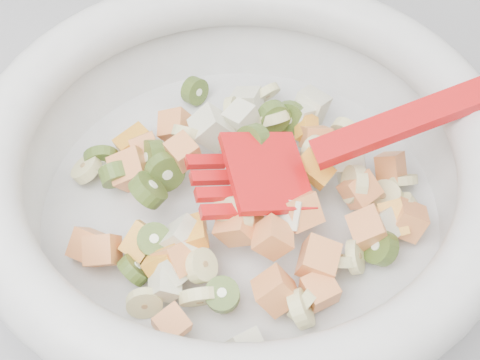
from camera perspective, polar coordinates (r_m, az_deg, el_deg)
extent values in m
cylinder|color=silver|center=(0.53, 0.00, -2.62)|extent=(0.30, 0.30, 0.02)
torus|color=silver|center=(0.48, 0.00, 2.33)|extent=(0.36, 0.36, 0.04)
cylinder|color=#CCC288|center=(0.47, -3.06, -6.65)|extent=(0.03, 0.03, 0.03)
cylinder|color=#CCC288|center=(0.49, 8.93, -5.91)|extent=(0.02, 0.03, 0.03)
cylinder|color=#CCC288|center=(0.59, 2.03, 6.73)|extent=(0.03, 0.02, 0.03)
cylinder|color=#CCC288|center=(0.47, -3.19, -9.04)|extent=(0.03, 0.02, 0.03)
cylinder|color=#CCC288|center=(0.52, 12.28, -2.17)|extent=(0.03, 0.03, 0.03)
cylinder|color=#CCC288|center=(0.47, -7.44, -9.45)|extent=(0.03, 0.01, 0.03)
cylinder|color=#CCC288|center=(0.51, 8.85, -0.34)|extent=(0.02, 0.04, 0.04)
cylinder|color=#CCC288|center=(0.46, 4.75, -9.93)|extent=(0.02, 0.03, 0.03)
cylinder|color=#CCC288|center=(0.48, -0.23, -2.75)|extent=(0.02, 0.03, 0.03)
cylinder|color=#CCC288|center=(0.54, 12.24, 0.01)|extent=(0.04, 0.03, 0.03)
cylinder|color=#CCC288|center=(0.55, 8.19, 3.77)|extent=(0.02, 0.03, 0.03)
cylinder|color=#CCC288|center=(0.48, -0.75, -2.20)|extent=(0.03, 0.03, 0.01)
cylinder|color=#CCC288|center=(0.47, 4.92, -9.62)|extent=(0.02, 0.03, 0.03)
cylinder|color=#CCC288|center=(0.52, 5.82, 2.22)|extent=(0.03, 0.02, 0.03)
cylinder|color=#CCC288|center=(0.53, 11.15, -1.37)|extent=(0.03, 0.03, 0.02)
cylinder|color=#CCC288|center=(0.56, -0.55, 5.11)|extent=(0.02, 0.04, 0.04)
cylinder|color=#CCC288|center=(0.55, 2.61, 4.85)|extent=(0.03, 0.03, 0.03)
cylinder|color=#CCC288|center=(0.55, -11.84, 0.85)|extent=(0.03, 0.03, 0.02)
cylinder|color=#CCC288|center=(0.53, -4.07, 3.62)|extent=(0.03, 0.03, 0.03)
cylinder|color=#CCC288|center=(0.49, 7.77, -6.23)|extent=(0.03, 0.02, 0.03)
cube|color=#D17642|center=(0.49, -10.61, -5.42)|extent=(0.03, 0.03, 0.03)
cube|color=#D17642|center=(0.54, 11.61, 1.02)|extent=(0.03, 0.03, 0.03)
cube|color=#D17642|center=(0.47, 2.54, -4.48)|extent=(0.03, 0.02, 0.03)
cube|color=#D17642|center=(0.51, -11.65, -5.01)|extent=(0.03, 0.03, 0.03)
cube|color=#D17642|center=(0.53, -8.41, 0.83)|extent=(0.03, 0.03, 0.04)
cube|color=#D17642|center=(0.48, 6.10, -6.15)|extent=(0.03, 0.03, 0.03)
cube|color=#D17642|center=(0.51, 12.90, -3.06)|extent=(0.03, 0.03, 0.03)
cube|color=#D17642|center=(0.47, 6.20, -8.48)|extent=(0.02, 0.03, 0.02)
cube|color=#D17642|center=(0.54, 5.89, 3.29)|extent=(0.02, 0.03, 0.03)
cube|color=#D17642|center=(0.46, -5.32, -11.08)|extent=(0.03, 0.03, 0.02)
cube|color=#D17642|center=(0.49, 4.67, -2.42)|extent=(0.03, 0.03, 0.03)
cube|color=#D17642|center=(0.56, -5.05, 4.18)|extent=(0.03, 0.03, 0.03)
cube|color=#D17642|center=(0.46, 2.78, -8.59)|extent=(0.03, 0.03, 0.03)
cube|color=#D17642|center=(0.51, -4.43, 2.21)|extent=(0.03, 0.03, 0.02)
cube|color=#D17642|center=(0.48, -0.16, -3.49)|extent=(0.04, 0.03, 0.03)
cube|color=#D17642|center=(0.48, -4.87, -6.16)|extent=(0.03, 0.04, 0.03)
cube|color=#D17642|center=(0.50, 9.88, -3.70)|extent=(0.03, 0.02, 0.03)
cube|color=#D17642|center=(0.51, 9.27, -0.74)|extent=(0.03, 0.03, 0.03)
cube|color=#D17642|center=(0.54, -7.39, 2.58)|extent=(0.02, 0.03, 0.03)
cylinder|color=#78A637|center=(0.48, -8.24, -6.94)|extent=(0.03, 0.03, 0.03)
cylinder|color=#78A637|center=(0.50, 0.70, 1.82)|extent=(0.03, 0.03, 0.03)
cylinder|color=#78A637|center=(0.51, -5.85, 0.62)|extent=(0.04, 0.02, 0.04)
cylinder|color=#78A637|center=(0.50, -7.13, -0.79)|extent=(0.03, 0.04, 0.03)
cylinder|color=#78A637|center=(0.49, -6.70, -4.66)|extent=(0.03, 0.03, 0.03)
cylinder|color=#78A637|center=(0.55, -10.70, 1.58)|extent=(0.04, 0.01, 0.04)
cylinder|color=#78A637|center=(0.53, -9.62, 0.41)|extent=(0.03, 0.02, 0.03)
cylinder|color=#78A637|center=(0.55, 3.82, 4.80)|extent=(0.03, 0.03, 0.03)
cylinder|color=#78A637|center=(0.53, -6.76, 1.76)|extent=(0.02, 0.03, 0.03)
cylinder|color=#78A637|center=(0.50, 10.81, -5.16)|extent=(0.03, 0.03, 0.03)
cylinder|color=#78A637|center=(0.47, -1.38, -8.89)|extent=(0.03, 0.03, 0.02)
cylinder|color=#78A637|center=(0.59, -3.53, 6.91)|extent=(0.03, 0.02, 0.03)
cylinder|color=#78A637|center=(0.55, 2.64, 4.92)|extent=(0.03, 0.02, 0.03)
cylinder|color=#78A637|center=(0.51, 1.00, 3.05)|extent=(0.03, 0.03, 0.03)
cube|color=beige|center=(0.54, 0.13, 4.79)|extent=(0.03, 0.03, 0.03)
cube|color=beige|center=(0.53, -2.20, 4.07)|extent=(0.03, 0.02, 0.03)
cube|color=beige|center=(0.57, 5.46, 5.59)|extent=(0.04, 0.03, 0.03)
cube|color=beige|center=(0.47, -5.21, -6.96)|extent=(0.03, 0.03, 0.03)
cube|color=beige|center=(0.46, 0.41, -12.79)|extent=(0.03, 0.03, 0.03)
cube|color=beige|center=(0.48, 3.74, -2.66)|extent=(0.03, 0.03, 0.03)
cube|color=beige|center=(0.56, 4.55, 4.96)|extent=(0.03, 0.03, 0.02)
cube|color=beige|center=(0.47, -5.84, -8.13)|extent=(0.02, 0.02, 0.02)
cube|color=beige|center=(0.53, 8.58, 1.24)|extent=(0.03, 0.03, 0.03)
cube|color=beige|center=(0.51, 10.68, -3.74)|extent=(0.03, 0.03, 0.03)
cube|color=beige|center=(0.48, -4.46, -4.58)|extent=(0.04, 0.03, 0.03)
cube|color=beige|center=(0.58, 0.57, 6.02)|extent=(0.03, 0.03, 0.03)
cube|color=yellow|center=(0.47, -6.01, -6.37)|extent=(0.03, 0.02, 0.03)
cube|color=yellow|center=(0.56, -8.31, 3.05)|extent=(0.03, 0.03, 0.02)
cube|color=yellow|center=(0.51, 5.78, 0.83)|extent=(0.03, 0.03, 0.02)
cube|color=yellow|center=(0.55, 5.20, 4.01)|extent=(0.02, 0.02, 0.02)
cube|color=yellow|center=(0.48, -3.64, -4.10)|extent=(0.02, 0.03, 0.02)
cube|color=yellow|center=(0.51, 11.85, -2.95)|extent=(0.02, 0.03, 0.03)
cube|color=yellow|center=(0.49, -7.79, -4.73)|extent=(0.03, 0.03, 0.03)
cube|color=red|center=(0.49, 2.10, 0.61)|extent=(0.05, 0.07, 0.03)
cube|color=red|center=(0.50, -2.70, 1.43)|extent=(0.03, 0.01, 0.01)
cube|color=red|center=(0.49, -2.32, 0.18)|extent=(0.03, 0.01, 0.01)
cube|color=red|center=(0.48, -1.92, -1.11)|extent=(0.03, 0.01, 0.01)
cube|color=red|center=(0.47, -1.51, -2.46)|extent=(0.03, 0.01, 0.01)
cube|color=red|center=(0.50, 16.20, 5.73)|extent=(0.19, 0.03, 0.06)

